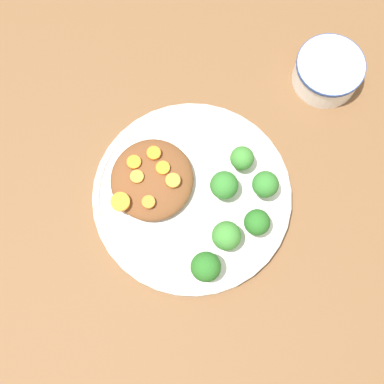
% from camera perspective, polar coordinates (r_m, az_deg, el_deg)
% --- Properties ---
extents(ground_plane, '(4.00, 4.00, 0.00)m').
position_cam_1_polar(ground_plane, '(0.78, 0.00, -0.70)').
color(ground_plane, brown).
extents(plate, '(0.29, 0.29, 0.03)m').
position_cam_1_polar(plate, '(0.77, 0.00, -0.44)').
color(plate, silver).
rests_on(plate, ground_plane).
extents(dip_bowl, '(0.10, 0.10, 0.05)m').
position_cam_1_polar(dip_bowl, '(0.86, 14.32, 12.41)').
color(dip_bowl, white).
rests_on(dip_bowl, ground_plane).
extents(stew_mound, '(0.12, 0.12, 0.03)m').
position_cam_1_polar(stew_mound, '(0.76, -4.29, 1.34)').
color(stew_mound, brown).
rests_on(stew_mound, plate).
extents(broccoli_floret_0, '(0.04, 0.04, 0.05)m').
position_cam_1_polar(broccoli_floret_0, '(0.74, 3.44, 0.68)').
color(broccoli_floret_0, '#7FA85B').
rests_on(broccoli_floret_0, plate).
extents(broccoli_floret_1, '(0.04, 0.04, 0.05)m').
position_cam_1_polar(broccoli_floret_1, '(0.73, 6.92, -3.28)').
color(broccoli_floret_1, '#759E51').
rests_on(broccoli_floret_1, plate).
extents(broccoli_floret_2, '(0.04, 0.04, 0.05)m').
position_cam_1_polar(broccoli_floret_2, '(0.72, 3.69, -4.70)').
color(broccoli_floret_2, '#759E51').
rests_on(broccoli_floret_2, plate).
extents(broccoli_floret_3, '(0.03, 0.03, 0.05)m').
position_cam_1_polar(broccoli_floret_3, '(0.76, 5.34, 3.55)').
color(broccoli_floret_3, '#759E51').
rests_on(broccoli_floret_3, plate).
extents(broccoli_floret_4, '(0.04, 0.04, 0.05)m').
position_cam_1_polar(broccoli_floret_4, '(0.74, 7.82, 0.78)').
color(broccoli_floret_4, '#7FA85B').
rests_on(broccoli_floret_4, plate).
extents(broccoli_floret_5, '(0.04, 0.04, 0.06)m').
position_cam_1_polar(broccoli_floret_5, '(0.71, 1.48, -8.00)').
color(broccoli_floret_5, '#759E51').
rests_on(broccoli_floret_5, plate).
extents(carrot_slice_0, '(0.02, 0.02, 0.00)m').
position_cam_1_polar(carrot_slice_0, '(0.73, -4.66, -1.07)').
color(carrot_slice_0, orange).
rests_on(carrot_slice_0, stew_mound).
extents(carrot_slice_1, '(0.02, 0.02, 0.01)m').
position_cam_1_polar(carrot_slice_1, '(0.75, -4.10, 4.15)').
color(carrot_slice_1, orange).
rests_on(carrot_slice_1, stew_mound).
extents(carrot_slice_2, '(0.03, 0.03, 0.01)m').
position_cam_1_polar(carrot_slice_2, '(0.73, -7.66, -1.05)').
color(carrot_slice_2, orange).
rests_on(carrot_slice_2, stew_mound).
extents(carrot_slice_3, '(0.02, 0.02, 0.01)m').
position_cam_1_polar(carrot_slice_3, '(0.74, -5.89, 1.63)').
color(carrot_slice_3, orange).
rests_on(carrot_slice_3, stew_mound).
extents(carrot_slice_4, '(0.02, 0.02, 0.01)m').
position_cam_1_polar(carrot_slice_4, '(0.74, -2.05, 1.23)').
color(carrot_slice_4, orange).
rests_on(carrot_slice_4, stew_mound).
extents(carrot_slice_5, '(0.02, 0.02, 0.00)m').
position_cam_1_polar(carrot_slice_5, '(0.75, -6.21, 3.19)').
color(carrot_slice_5, orange).
rests_on(carrot_slice_5, stew_mound).
extents(carrot_slice_6, '(0.02, 0.02, 0.00)m').
position_cam_1_polar(carrot_slice_6, '(0.74, -3.13, 2.59)').
color(carrot_slice_6, orange).
rests_on(carrot_slice_6, stew_mound).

